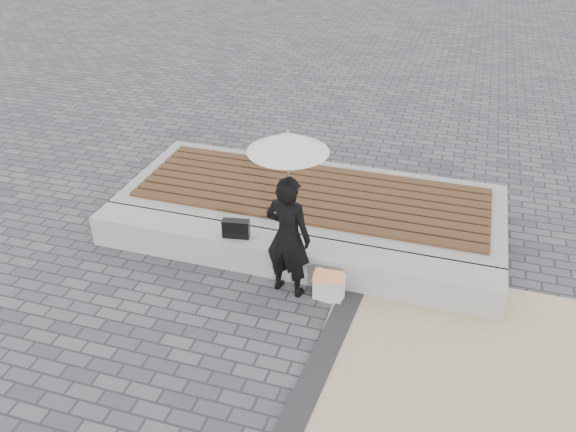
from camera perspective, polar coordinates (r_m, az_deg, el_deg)
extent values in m
plane|color=#4E4E53|center=(6.05, -4.97, -13.83)|extent=(80.00, 80.00, 0.00)
cube|color=#29292B|center=(5.55, 0.64, -18.92)|extent=(0.61, 5.20, 0.04)
cube|color=gray|center=(7.06, -0.29, -3.85)|extent=(5.00, 0.45, 0.40)
cube|color=gray|center=(8.03, 2.29, 0.91)|extent=(5.00, 2.00, 0.40)
imported|color=black|center=(6.44, 0.00, -2.00)|extent=(0.59, 0.45, 1.47)
cylinder|color=#B2B1B6|center=(6.12, 0.00, 2.75)|extent=(0.01, 0.01, 0.83)
cone|color=silver|center=(5.89, 0.00, 7.15)|extent=(0.83, 0.83, 0.20)
sphere|color=#B2B1B6|center=(5.84, 0.00, 8.18)|extent=(0.03, 0.03, 0.03)
cube|color=black|center=(7.01, -5.03, -1.22)|extent=(0.34, 0.17, 0.23)
cube|color=silver|center=(6.65, 3.95, -6.80)|extent=(0.35, 0.19, 0.35)
cube|color=#F43C55|center=(6.50, 3.91, -5.81)|extent=(0.35, 0.27, 0.01)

